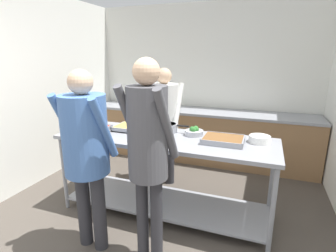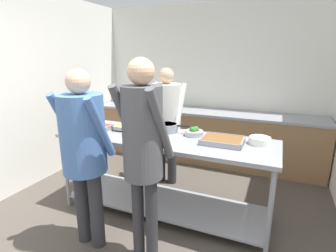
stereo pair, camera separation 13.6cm
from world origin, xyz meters
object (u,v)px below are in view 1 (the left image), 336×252
Objects in this scene: serving_tray_roast at (91,129)px; broccoli_bowl at (194,132)px; sauce_pan at (167,127)px; guest_serving_right at (148,143)px; guest_serving_left at (86,145)px; water_bottle at (173,102)px; serving_tray_vegetables at (223,140)px; serving_tray_greens at (132,128)px; plate_stack at (260,139)px; cook_behind_counter at (164,115)px.

serving_tray_roast is 1.21m from broccoli_bowl.
guest_serving_right is (0.19, -0.96, 0.14)m from sauce_pan.
water_bottle is (-0.07, 2.53, -0.04)m from guest_serving_left.
guest_serving_left is (0.45, -0.67, 0.08)m from serving_tray_roast.
serving_tray_roast is at bearing -174.68° from serving_tray_vegetables.
broccoli_bowl is at bearing 158.87° from serving_tray_vegetables.
serving_tray_vegetables is at bearing -56.27° from water_bottle.
sauce_pan is at bearing 174.99° from broccoli_bowl.
serving_tray_roast is 0.90m from sauce_pan.
water_bottle is (-0.05, 1.64, 0.05)m from serving_tray_greens.
broccoli_bowl is (0.76, 0.05, 0.02)m from serving_tray_greens.
sauce_pan is 1.75× the size of plate_stack.
guest_serving_left reaches higher than plate_stack.
guest_serving_right is at bearing -121.33° from serving_tray_vegetables.
serving_tray_greens is at bearing -178.42° from plate_stack.
water_bottle is (-0.24, 1.06, -0.00)m from cook_behind_counter.
plate_stack is (1.45, 0.04, 0.01)m from serving_tray_greens.
serving_tray_roast is at bearing 147.73° from guest_serving_right.
guest_serving_left is 0.60m from guest_serving_right.
serving_tray_roast is 1.90m from water_bottle.
sauce_pan reaches higher than serving_tray_roast.
water_bottle is (-0.81, 1.59, 0.03)m from broccoli_bowl.
serving_tray_greens and serving_tray_vegetables have the same top height.
cook_behind_counter is at bearing 52.70° from serving_tray_roast.
broccoli_bowl is at bearing 81.38° from guest_serving_right.
guest_serving_right is at bearing -78.68° from sauce_pan.
plate_stack is at bearing -46.85° from water_bottle.
serving_tray_greens is 1.64m from water_bottle.
serving_tray_vegetables is 1.67× the size of water_bottle.
water_bottle is at bearing 102.80° from cook_behind_counter.
serving_tray_greens is 0.90m from guest_serving_left.
cook_behind_counter is at bearing 136.84° from broccoli_bowl.
serving_tray_greens is 0.62m from cook_behind_counter.
guest_serving_left is at bearing -142.91° from serving_tray_vegetables.
broccoli_bowl is at bearing 52.28° from guest_serving_left.
broccoli_bowl reaches higher than serving_tray_roast.
sauce_pan is at bearing 11.10° from serving_tray_greens.
sauce_pan is at bearing 177.60° from plate_stack.
cook_behind_counter is at bearing 156.69° from plate_stack.
water_bottle is at bearing 104.79° from guest_serving_right.
serving_tray_roast is 1.74× the size of plate_stack.
broccoli_bowl is at bearing 4.09° from serving_tray_greens.
guest_serving_left is at bearing -88.33° from water_bottle.
serving_tray_vegetables is (0.68, -0.16, -0.03)m from sauce_pan.
guest_serving_right reaches higher than plate_stack.
broccoli_bowl is at bearing 13.12° from serving_tray_roast.
broccoli_bowl is 0.70m from plate_stack.
serving_tray_roast is 1.01× the size of serving_tray_greens.
serving_tray_roast and serving_tray_greens have the same top height.
guest_serving_right is 7.21× the size of water_bottle.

